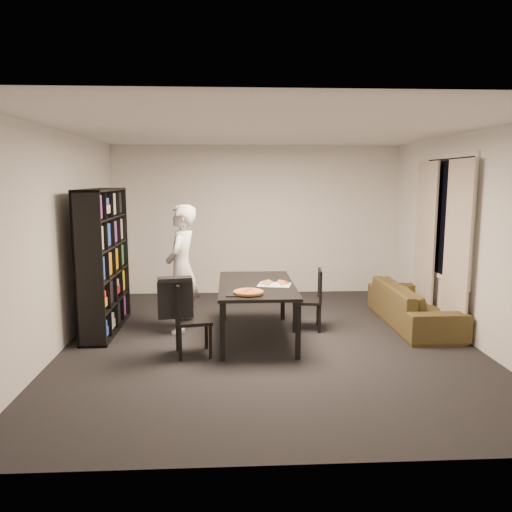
{
  "coord_description": "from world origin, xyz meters",
  "views": [
    {
      "loc": [
        -0.49,
        -6.03,
        2.03
      ],
      "look_at": [
        -0.15,
        0.26,
        1.05
      ],
      "focal_mm": 35.0,
      "sensor_mm": 36.0,
      "label": 1
    }
  ],
  "objects": [
    {
      "name": "curtain_left",
      "position": [
        2.4,
        0.08,
        1.15
      ],
      "size": [
        0.03,
        0.7,
        2.25
      ],
      "primitive_type": "cube",
      "color": "#B8AD9D",
      "rests_on": "room"
    },
    {
      "name": "sofa",
      "position": [
        2.08,
        0.62,
        0.28
      ],
      "size": [
        0.76,
        1.94,
        0.57
      ],
      "primitive_type": "imported",
      "rotation": [
        0.0,
        0.0,
        1.57
      ],
      "color": "#3F3919",
      "rests_on": "room"
    },
    {
      "name": "window_frame",
      "position": [
        2.48,
        0.6,
        1.5
      ],
      "size": [
        0.03,
        1.52,
        1.72
      ],
      "primitive_type": "cube",
      "color": "white",
      "rests_on": "room"
    },
    {
      "name": "person",
      "position": [
        -1.12,
        0.49,
        0.85
      ],
      "size": [
        0.52,
        0.69,
        1.7
      ],
      "primitive_type": "imported",
      "rotation": [
        0.0,
        0.0,
        -1.77
      ],
      "color": "silver",
      "rests_on": "room"
    },
    {
      "name": "pizza_slices",
      "position": [
        0.08,
        0.16,
        0.72
      ],
      "size": [
        0.45,
        0.41,
        0.01
      ],
      "primitive_type": null,
      "rotation": [
        0.0,
        0.0,
        0.31
      ],
      "color": "gold",
      "rests_on": "dining_table"
    },
    {
      "name": "chair_left",
      "position": [
        -0.99,
        -0.45,
        0.49
      ],
      "size": [
        0.47,
        0.47,
        0.86
      ],
      "rotation": [
        0.0,
        0.0,
        1.75
      ],
      "color": "black",
      "rests_on": "room"
    },
    {
      "name": "draped_jacket",
      "position": [
        -1.11,
        -0.47,
        0.71
      ],
      "size": [
        0.41,
        0.23,
        0.48
      ],
      "rotation": [
        0.0,
        0.0,
        1.75
      ],
      "color": "black",
      "rests_on": "chair_left"
    },
    {
      "name": "bookshelf",
      "position": [
        -2.16,
        0.6,
        0.95
      ],
      "size": [
        0.35,
        1.5,
        1.9
      ],
      "primitive_type": "cube",
      "color": "black",
      "rests_on": "room"
    },
    {
      "name": "curtain_right",
      "position": [
        2.4,
        1.12,
        1.15
      ],
      "size": [
        0.03,
        0.7,
        2.25
      ],
      "primitive_type": "cube",
      "color": "#B8AD9D",
      "rests_on": "room"
    },
    {
      "name": "room",
      "position": [
        0.0,
        0.0,
        1.3
      ],
      "size": [
        5.01,
        5.51,
        2.61
      ],
      "color": "black",
      "rests_on": "ground"
    },
    {
      "name": "window_pane",
      "position": [
        2.48,
        0.6,
        1.5
      ],
      "size": [
        0.02,
        1.4,
        1.6
      ],
      "primitive_type": "cube",
      "color": "black",
      "rests_on": "room"
    },
    {
      "name": "baking_tray",
      "position": [
        -0.33,
        -0.39,
        0.72
      ],
      "size": [
        0.41,
        0.33,
        0.01
      ],
      "primitive_type": "cube",
      "rotation": [
        0.0,
        0.0,
        -0.03
      ],
      "color": "black",
      "rests_on": "dining_table"
    },
    {
      "name": "chair_right",
      "position": [
        0.63,
        0.49,
        0.47
      ],
      "size": [
        0.43,
        0.43,
        0.83
      ],
      "rotation": [
        0.0,
        0.0,
        -1.69
      ],
      "color": "black",
      "rests_on": "room"
    },
    {
      "name": "kitchen_towel",
      "position": [
        0.07,
        0.06,
        0.71
      ],
      "size": [
        0.46,
        0.38,
        0.01
      ],
      "primitive_type": "cube",
      "rotation": [
        0.0,
        0.0,
        -0.23
      ],
      "color": "white",
      "rests_on": "dining_table"
    },
    {
      "name": "pepperoni_pizza",
      "position": [
        -0.27,
        -0.41,
        0.74
      ],
      "size": [
        0.35,
        0.35,
        0.03
      ],
      "rotation": [
        0.0,
        0.0,
        -0.2
      ],
      "color": "olive",
      "rests_on": "dining_table"
    },
    {
      "name": "dining_table",
      "position": [
        -0.15,
        0.16,
        0.65
      ],
      "size": [
        0.95,
        1.7,
        0.71
      ],
      "color": "black",
      "rests_on": "room"
    }
  ]
}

